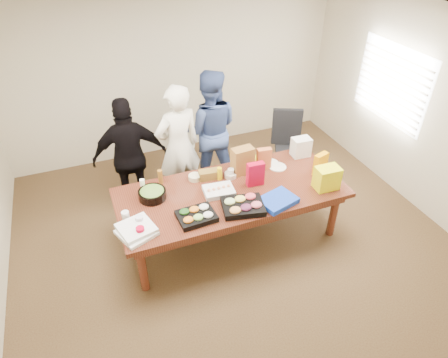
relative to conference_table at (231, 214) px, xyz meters
name	(u,v)px	position (x,y,z in m)	size (l,w,h in m)	color
floor	(231,236)	(0.00, 0.00, -0.39)	(5.50, 5.00, 0.02)	#47301E
ceiling	(234,25)	(0.00, 0.00, 2.33)	(5.50, 5.00, 0.02)	white
wall_back	(173,74)	(0.00, 2.50, 0.98)	(5.50, 0.04, 2.70)	beige
wall_front	(375,332)	(0.00, -2.50, 0.98)	(5.50, 0.04, 2.70)	beige
wall_right	(421,110)	(2.75, 0.00, 0.98)	(0.04, 5.00, 2.70)	beige
window_panel	(391,84)	(2.72, 0.60, 1.12)	(0.03, 1.40, 1.10)	white
window_blinds	(389,84)	(2.68, 0.60, 1.12)	(0.04, 1.36, 1.00)	beige
conference_table	(231,214)	(0.00, 0.00, 0.00)	(2.80, 1.20, 0.75)	#4C1C0F
office_chair	(291,149)	(1.36, 0.90, 0.16)	(0.54, 0.54, 1.07)	black
person_center	(179,147)	(-0.38, 0.98, 0.53)	(0.66, 0.43, 1.81)	white
person_right	(210,130)	(0.19, 1.30, 0.53)	(0.88, 0.69, 1.81)	#384C85
person_left	(130,157)	(-1.03, 1.08, 0.47)	(0.99, 0.41, 1.69)	black
veggie_tray	(196,216)	(-0.56, -0.33, 0.41)	(0.42, 0.33, 0.06)	black
fruit_tray	(243,206)	(-0.01, -0.36, 0.41)	(0.47, 0.37, 0.07)	black
sheet_cake	(219,191)	(-0.16, 0.02, 0.41)	(0.36, 0.27, 0.06)	white
salad_bowl	(152,194)	(-0.93, 0.21, 0.43)	(0.33, 0.33, 0.11)	black
chip_bag_blue	(278,201)	(0.42, -0.41, 0.41)	(0.42, 0.32, 0.06)	#143ABA
chip_bag_red	(255,174)	(0.32, 0.02, 0.53)	(0.22, 0.09, 0.31)	#B40423
chip_bag_yellow	(320,164)	(1.20, -0.07, 0.52)	(0.20, 0.08, 0.30)	#FFA100
chip_bag_orange	(264,159)	(0.59, 0.31, 0.52)	(0.19, 0.08, 0.29)	#C35F32
mayo_jar	(231,173)	(0.10, 0.27, 0.44)	(0.08, 0.08, 0.13)	white
mustard_bottle	(220,174)	(-0.05, 0.28, 0.46)	(0.06, 0.06, 0.17)	#E2C006
dressing_bottle	(160,177)	(-0.77, 0.48, 0.47)	(0.06, 0.06, 0.19)	brown
ranch_bottle	(143,186)	(-1.01, 0.38, 0.46)	(0.06, 0.06, 0.18)	white
banana_bunch	(260,160)	(0.60, 0.44, 0.42)	(0.26, 0.15, 0.09)	yellow
bread_loaf	(210,174)	(-0.15, 0.35, 0.43)	(0.29, 0.13, 0.12)	brown
kraft_bag	(243,161)	(0.28, 0.32, 0.56)	(0.28, 0.16, 0.36)	brown
red_cup	(141,232)	(-1.20, -0.38, 0.43)	(0.09, 0.09, 0.12)	#C10024
clear_cup_a	(140,221)	(-1.17, -0.21, 0.44)	(0.09, 0.09, 0.12)	white
clear_cup_b	(126,216)	(-1.30, -0.07, 0.43)	(0.09, 0.09, 0.12)	white
pizza_box_lower	(137,233)	(-1.24, -0.34, 0.40)	(0.36, 0.36, 0.04)	white
pizza_box_upper	(136,228)	(-1.23, -0.31, 0.44)	(0.36, 0.36, 0.04)	white
plate_a	(278,167)	(0.77, 0.25, 0.38)	(0.23, 0.23, 0.01)	white
plate_b	(271,163)	(0.73, 0.37, 0.38)	(0.22, 0.22, 0.01)	white
dip_bowl_a	(231,175)	(0.10, 0.28, 0.41)	(0.16, 0.16, 0.06)	beige
dip_bowl_b	(195,177)	(-0.34, 0.40, 0.41)	(0.16, 0.16, 0.06)	beige
grocery_bag_white	(301,147)	(1.20, 0.41, 0.51)	(0.25, 0.18, 0.27)	white
grocery_bag_yellow	(327,178)	(1.11, -0.36, 0.52)	(0.29, 0.20, 0.29)	#FCFA0D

